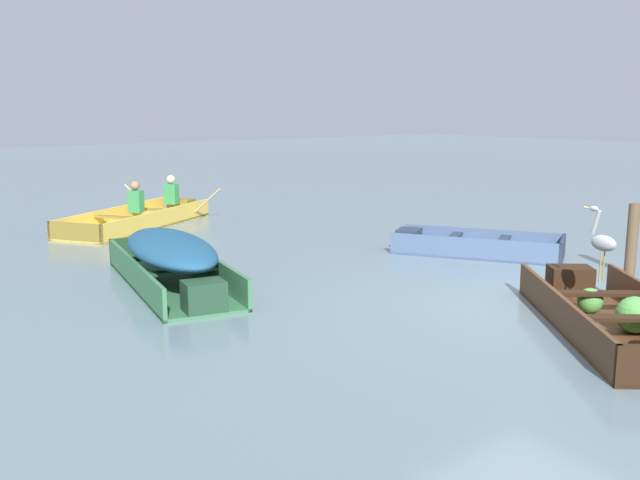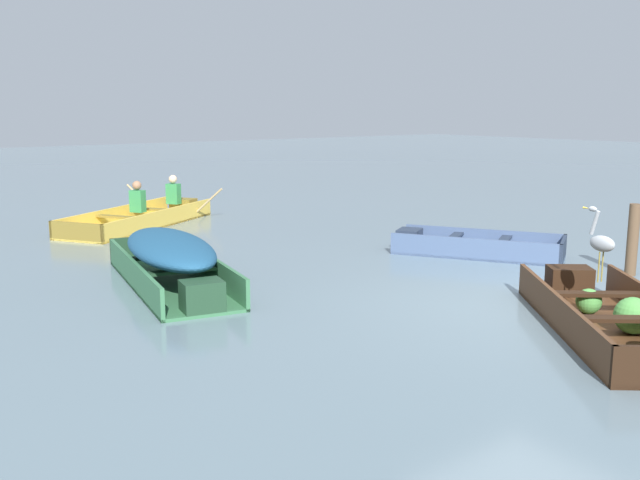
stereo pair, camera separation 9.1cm
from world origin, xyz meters
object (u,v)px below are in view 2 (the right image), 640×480
object	(u,v)px
skiff_green_mid_moored	(171,256)
heron_on_dinghy	(601,241)
rowboat_yellow_with_crew	(145,216)
dinghy_dark_varnish_foreground	(611,317)
skiff_slate_blue_near_moored	(470,247)
mooring_post	(633,240)

from	to	relation	value
skiff_green_mid_moored	heron_on_dinghy	world-z (taller)	heron_on_dinghy
rowboat_yellow_with_crew	heron_on_dinghy	xyz separation A→B (m)	(1.34, -9.31, 0.72)
rowboat_yellow_with_crew	dinghy_dark_varnish_foreground	bearing A→B (deg)	-83.77
dinghy_dark_varnish_foreground	skiff_slate_blue_near_moored	world-z (taller)	dinghy_dark_varnish_foreground
rowboat_yellow_with_crew	mooring_post	bearing A→B (deg)	-66.57
rowboat_yellow_with_crew	heron_on_dinghy	world-z (taller)	heron_on_dinghy
dinghy_dark_varnish_foreground	rowboat_yellow_with_crew	bearing A→B (deg)	96.23
dinghy_dark_varnish_foreground	rowboat_yellow_with_crew	size ratio (longest dim) A/B	0.84
skiff_slate_blue_near_moored	mooring_post	bearing A→B (deg)	-73.86
heron_on_dinghy	mooring_post	distance (m)	2.50
skiff_slate_blue_near_moored	skiff_green_mid_moored	xyz separation A→B (m)	(-4.79, 1.05, 0.29)
heron_on_dinghy	mooring_post	bearing A→B (deg)	21.14
skiff_green_mid_moored	rowboat_yellow_with_crew	bearing A→B (deg)	69.97
dinghy_dark_varnish_foreground	skiff_green_mid_moored	size ratio (longest dim) A/B	0.91
dinghy_dark_varnish_foreground	rowboat_yellow_with_crew	distance (m)	9.72
dinghy_dark_varnish_foreground	mooring_post	xyz separation A→B (m)	(2.59, 1.24, 0.36)
skiff_green_mid_moored	rowboat_yellow_with_crew	xyz separation A→B (m)	(1.82, 5.00, -0.24)
heron_on_dinghy	rowboat_yellow_with_crew	bearing A→B (deg)	98.21
dinghy_dark_varnish_foreground	mooring_post	world-z (taller)	mooring_post
skiff_green_mid_moored	rowboat_yellow_with_crew	size ratio (longest dim) A/B	0.92
skiff_green_mid_moored	mooring_post	world-z (taller)	mooring_post
dinghy_dark_varnish_foreground	skiff_green_mid_moored	bearing A→B (deg)	121.72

